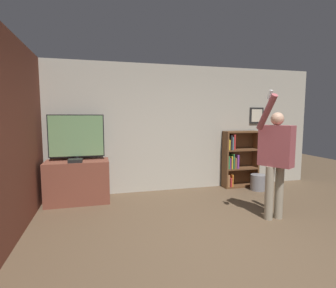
# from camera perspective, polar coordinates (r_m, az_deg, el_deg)

# --- Properties ---
(ground_plane) EXTENTS (14.00, 14.00, 0.00)m
(ground_plane) POSITION_cam_1_polar(r_m,az_deg,el_deg) (3.31, 14.45, -23.37)
(ground_plane) COLOR brown
(wall_back) EXTENTS (7.00, 0.09, 2.70)m
(wall_back) POSITION_cam_1_polar(r_m,az_deg,el_deg) (5.67, 0.01, 3.40)
(wall_back) COLOR #B2AD9E
(wall_back) RESTS_ON ground_plane
(wall_side_brick) EXTENTS (0.06, 4.55, 2.70)m
(wall_side_brick) POSITION_cam_1_polar(r_m,az_deg,el_deg) (4.13, -30.01, 1.54)
(wall_side_brick) COLOR brown
(wall_side_brick) RESTS_ON ground_plane
(tv_ledge) EXTENTS (1.14, 0.60, 0.79)m
(tv_ledge) POSITION_cam_1_polar(r_m,az_deg,el_deg) (5.25, -19.03, -7.72)
(tv_ledge) COLOR brown
(tv_ledge) RESTS_ON ground_plane
(television) EXTENTS (1.00, 0.22, 0.86)m
(television) POSITION_cam_1_polar(r_m,az_deg,el_deg) (5.19, -19.30, 1.47)
(television) COLOR black
(television) RESTS_ON tv_ledge
(game_console) EXTENTS (0.25, 0.20, 0.06)m
(game_console) POSITION_cam_1_polar(r_m,az_deg,el_deg) (5.00, -19.51, -3.45)
(game_console) COLOR black
(game_console) RESTS_ON tv_ledge
(bookshelf) EXTENTS (0.82, 0.28, 1.28)m
(bookshelf) POSITION_cam_1_polar(r_m,az_deg,el_deg) (6.19, 14.89, -3.26)
(bookshelf) COLOR brown
(bookshelf) RESTS_ON ground_plane
(person) EXTENTS (0.64, 0.59, 1.99)m
(person) POSITION_cam_1_polar(r_m,az_deg,el_deg) (4.37, 22.45, -2.14)
(person) COLOR gray
(person) RESTS_ON ground_plane
(waste_bin) EXTENTS (0.32, 0.32, 0.34)m
(waste_bin) POSITION_cam_1_polar(r_m,az_deg,el_deg) (6.12, 18.98, -7.91)
(waste_bin) COLOR gray
(waste_bin) RESTS_ON ground_plane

